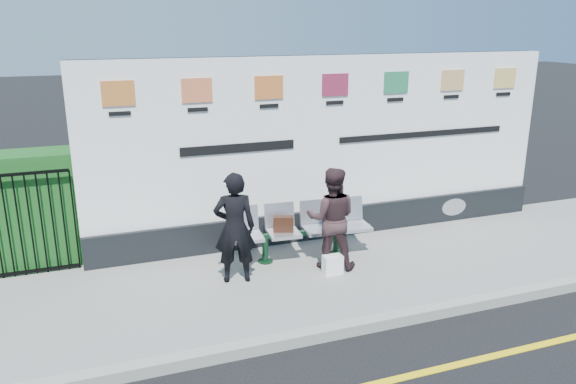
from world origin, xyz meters
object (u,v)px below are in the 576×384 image
object	(u,v)px
woman_left	(235,228)
woman_right	(331,218)
bench	(301,244)
billboard	(331,161)

from	to	relation	value
woman_left	woman_right	distance (m)	1.44
bench	woman_right	xyz separation A→B (m)	(0.29, -0.45, 0.53)
woman_left	woman_right	size ratio (longest dim) A/B	1.04
bench	woman_right	bearing A→B (deg)	-52.66
billboard	woman_left	distance (m)	2.37
bench	woman_left	xyz separation A→B (m)	(-1.15, -0.42, 0.56)
woman_right	bench	bearing A→B (deg)	-33.94
woman_left	billboard	bearing A→B (deg)	-138.01
billboard	woman_right	size ratio (longest dim) A/B	5.25
bench	woman_right	size ratio (longest dim) A/B	1.43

